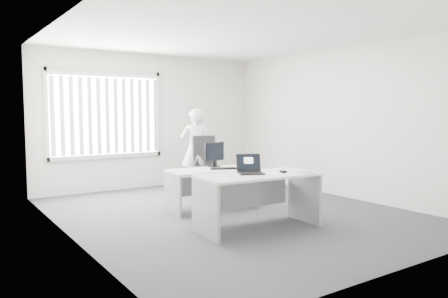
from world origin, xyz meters
TOP-DOWN VIEW (x-y plane):
  - ground at (0.00, 0.00)m, footprint 6.00×6.00m
  - wall_back at (0.00, 3.00)m, footprint 5.00×0.02m
  - wall_front at (0.00, -3.00)m, footprint 5.00×0.02m
  - wall_left at (-2.50, 0.00)m, footprint 0.02×6.00m
  - wall_right at (2.50, 0.00)m, footprint 0.02×6.00m
  - ceiling at (0.00, 0.00)m, footprint 5.00×6.00m
  - window at (-1.00, 2.96)m, footprint 2.32×0.06m
  - blinds at (-1.00, 2.90)m, footprint 2.20×0.10m
  - desk_near at (-0.24, -0.95)m, footprint 1.72×0.91m
  - desk_far at (-0.12, 0.39)m, footprint 1.52×0.82m
  - office_chair at (0.57, 1.69)m, footprint 0.72×0.72m
  - person at (0.49, 2.00)m, footprint 0.71×0.60m
  - laptop at (-0.33, -0.90)m, footprint 0.43×0.42m
  - paper_sheet at (0.05, -1.03)m, footprint 0.32×0.23m
  - mouse at (0.12, -1.05)m, footprint 0.11×0.14m
  - booklet at (0.38, -1.23)m, footprint 0.20×0.25m
  - keyboard at (0.02, 0.27)m, footprint 0.46×0.32m
  - monitor at (0.05, 0.62)m, footprint 0.43×0.19m

SIDE VIEW (x-z plane):
  - ground at x=0.00m, z-range 0.00..0.00m
  - office_chair at x=0.57m, z-range -0.21..0.91m
  - desk_far at x=-0.12m, z-range 0.15..0.82m
  - desk_near at x=-0.24m, z-range 0.17..0.93m
  - keyboard at x=0.02m, z-range 0.67..0.69m
  - paper_sheet at x=0.05m, z-range 0.76..0.76m
  - booklet at x=0.38m, z-range 0.76..0.77m
  - mouse at x=0.12m, z-range 0.76..0.81m
  - person at x=0.49m, z-range 0.00..1.67m
  - monitor at x=0.05m, z-range 0.67..1.09m
  - laptop at x=-0.33m, z-range 0.76..1.03m
  - wall_back at x=0.00m, z-range 0.00..2.80m
  - wall_front at x=0.00m, z-range 0.00..2.80m
  - wall_left at x=-2.50m, z-range 0.00..2.80m
  - wall_right at x=2.50m, z-range 0.00..2.80m
  - blinds at x=-1.00m, z-range 0.77..2.27m
  - window at x=-1.00m, z-range 0.67..2.43m
  - ceiling at x=0.00m, z-range 2.79..2.81m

